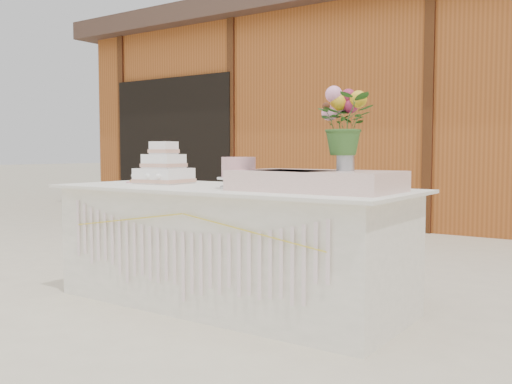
# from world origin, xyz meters

# --- Properties ---
(ground) EXTENTS (80.00, 80.00, 0.00)m
(ground) POSITION_xyz_m (0.00, 0.00, 0.00)
(ground) COLOR beige
(ground) RESTS_ON ground
(barn) EXTENTS (12.60, 4.60, 3.30)m
(barn) POSITION_xyz_m (-0.01, 5.99, 1.68)
(barn) COLOR #974F1F
(barn) RESTS_ON ground
(cake_table) EXTENTS (2.40, 1.00, 0.77)m
(cake_table) POSITION_xyz_m (0.00, -0.00, 0.39)
(cake_table) COLOR white
(cake_table) RESTS_ON ground
(wedding_cake) EXTENTS (0.36, 0.36, 0.30)m
(wedding_cake) POSITION_xyz_m (-0.63, 0.05, 0.87)
(wedding_cake) COLOR white
(wedding_cake) RESTS_ON cake_table
(pink_cake_stand) EXTENTS (0.27, 0.27, 0.19)m
(pink_cake_stand) POSITION_xyz_m (0.13, -0.08, 0.88)
(pink_cake_stand) COLOR white
(pink_cake_stand) RESTS_ON cake_table
(satin_runner) EXTENTS (0.94, 0.55, 0.12)m
(satin_runner) POSITION_xyz_m (0.65, -0.03, 0.83)
(satin_runner) COLOR #F6D1C6
(satin_runner) RESTS_ON cake_table
(flower_vase) EXTENTS (0.10, 0.10, 0.14)m
(flower_vase) POSITION_xyz_m (0.82, 0.01, 0.96)
(flower_vase) COLOR #B4B3B8
(flower_vase) RESTS_ON satin_runner
(bouquet) EXTENTS (0.39, 0.37, 0.35)m
(bouquet) POSITION_xyz_m (0.82, 0.01, 1.20)
(bouquet) COLOR #346026
(bouquet) RESTS_ON flower_vase
(loose_flowers) EXTENTS (0.22, 0.37, 0.02)m
(loose_flowers) POSITION_xyz_m (-0.97, 0.06, 0.78)
(loose_flowers) COLOR #CF7E95
(loose_flowers) RESTS_ON cake_table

